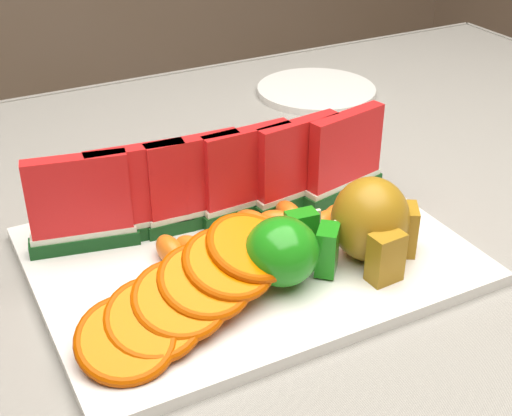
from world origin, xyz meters
TOP-DOWN VIEW (x-y plane):
  - table at (0.00, 0.00)m, footprint 1.40×0.90m
  - tablecloth at (0.00, 0.00)m, footprint 1.53×1.03m
  - platter at (-0.00, -0.03)m, footprint 0.40×0.30m
  - apple_cluster at (0.01, -0.09)m, footprint 0.11×0.09m
  - pear_cluster at (0.09, -0.09)m, footprint 0.10×0.10m
  - side_plate at (0.29, 0.32)m, footprint 0.21×0.21m
  - watermelon_row at (-0.00, 0.04)m, footprint 0.39×0.07m
  - orange_fan_front at (-0.09, -0.10)m, footprint 0.23×0.14m
  - orange_fan_back at (-0.02, 0.10)m, footprint 0.29×0.11m
  - tangerine_segments at (0.01, -0.02)m, footprint 0.20×0.08m

SIDE VIEW (x-z plane):
  - table at x=0.00m, z-range 0.28..1.03m
  - tablecloth at x=0.00m, z-range 0.62..0.82m
  - side_plate at x=0.29m, z-range 0.76..0.77m
  - platter at x=0.00m, z-range 0.76..0.77m
  - tangerine_segments at x=0.01m, z-range 0.77..0.80m
  - orange_fan_back at x=-0.02m, z-range 0.77..0.81m
  - orange_fan_front at x=-0.09m, z-range 0.77..0.83m
  - apple_cluster at x=0.01m, z-range 0.77..0.83m
  - pear_cluster at x=0.09m, z-range 0.77..0.85m
  - watermelon_row at x=0.00m, z-range 0.77..0.87m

